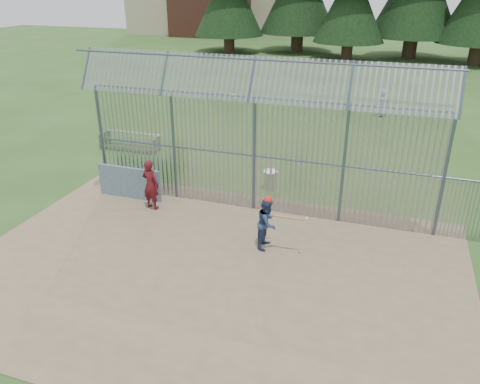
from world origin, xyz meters
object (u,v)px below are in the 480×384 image
(bleacher, at_px, (130,141))
(onlooker, at_px, (151,185))
(dugout_wall, at_px, (130,183))
(batter, at_px, (267,223))
(trash_can, at_px, (271,180))

(bleacher, bearing_deg, onlooker, -52.96)
(dugout_wall, xyz_separation_m, onlooker, (1.18, -0.52, 0.31))
(batter, xyz_separation_m, onlooker, (-4.56, 1.22, 0.11))
(batter, relative_size, onlooker, 0.87)
(trash_can, bearing_deg, bleacher, 162.44)
(batter, relative_size, bleacher, 0.53)
(trash_can, height_order, bleacher, trash_can)
(onlooker, bearing_deg, trash_can, -128.91)
(batter, height_order, trash_can, batter)
(dugout_wall, height_order, bleacher, dugout_wall)
(onlooker, distance_m, bleacher, 6.76)
(dugout_wall, relative_size, bleacher, 0.83)
(batter, distance_m, trash_can, 4.34)
(dugout_wall, bearing_deg, batter, -16.92)
(trash_can, bearing_deg, dugout_wall, -152.58)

